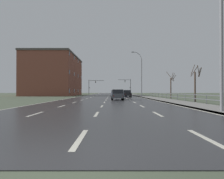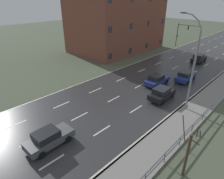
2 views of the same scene
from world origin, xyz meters
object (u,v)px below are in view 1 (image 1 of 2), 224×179
at_px(traffic_signal_left, 92,85).
at_px(car_near_right, 115,93).
at_px(car_distant, 118,95).
at_px(car_far_right, 127,93).
at_px(brick_building, 55,76).
at_px(street_lamp_foreground, 219,21).
at_px(car_mid_centre, 115,93).
at_px(car_near_left, 124,93).
at_px(street_lamp_midground, 141,75).
at_px(traffic_signal_right, 129,84).

bearing_deg(traffic_signal_left, car_near_right, -47.87).
distance_m(car_distant, car_far_right, 14.34).
distance_m(car_near_right, brick_building, 19.53).
relative_size(car_distant, car_far_right, 1.00).
relative_size(street_lamp_foreground, car_near_right, 2.79).
distance_m(street_lamp_foreground, traffic_signal_left, 59.66).
bearing_deg(car_mid_centre, car_near_left, 62.30).
xyz_separation_m(car_near_left, brick_building, (-20.68, 7.18, 5.33)).
relative_size(street_lamp_foreground, street_lamp_midground, 1.12).
xyz_separation_m(car_near_right, car_far_right, (2.61, -18.13, 0.00)).
height_order(street_lamp_midground, car_far_right, street_lamp_midground).
height_order(car_mid_centre, car_far_right, same).
height_order(traffic_signal_right, traffic_signal_left, traffic_signal_right).
xyz_separation_m(car_near_right, brick_building, (-18.46, -3.49, 5.33)).
distance_m(car_near_right, car_distant, 32.23).
height_order(traffic_signal_right, car_mid_centre, traffic_signal_right).
xyz_separation_m(car_mid_centre, car_near_left, (2.33, 4.26, 0.00)).
relative_size(street_lamp_foreground, traffic_signal_left, 1.99).
xyz_separation_m(traffic_signal_right, traffic_signal_left, (-13.80, 0.14, -0.10)).
distance_m(traffic_signal_right, car_far_right, 27.61).
bearing_deg(street_lamp_midground, car_near_right, 107.45).
height_order(car_near_left, brick_building, brick_building).
xyz_separation_m(traffic_signal_left, car_distant, (8.43, -41.54, -2.96)).
relative_size(car_near_right, car_far_right, 1.00).
height_order(street_lamp_foreground, car_mid_centre, street_lamp_foreground).
relative_size(traffic_signal_right, car_distant, 1.42).
xyz_separation_m(traffic_signal_left, car_far_right, (11.03, -27.44, -2.96)).
distance_m(traffic_signal_left, car_far_right, 29.73).
xyz_separation_m(street_lamp_foreground, car_far_right, (-3.14, 30.48, -4.82)).
height_order(traffic_signal_left, car_mid_centre, traffic_signal_left).
bearing_deg(car_distant, street_lamp_foreground, -72.20).
bearing_deg(street_lamp_midground, street_lamp_foreground, -90.06).
distance_m(traffic_signal_left, car_mid_centre, 25.79).
bearing_deg(street_lamp_foreground, brick_building, 118.21).
xyz_separation_m(traffic_signal_right, car_mid_centre, (-5.49, -24.09, -3.06)).
height_order(street_lamp_foreground, street_lamp_midground, street_lamp_foreground).
xyz_separation_m(car_near_left, car_far_right, (0.39, -7.46, 0.00)).
xyz_separation_m(street_lamp_midground, car_distant, (-5.76, -13.88, -4.26)).
height_order(street_lamp_foreground, car_near_left, street_lamp_foreground).
xyz_separation_m(traffic_signal_right, car_distant, (-5.36, -41.40, -3.06)).
xyz_separation_m(traffic_signal_right, car_far_right, (-2.76, -27.30, -3.06)).
distance_m(car_near_left, brick_building, 22.53).
relative_size(car_near_right, car_near_left, 0.99).
xyz_separation_m(car_near_right, car_mid_centre, (-0.12, -14.92, 0.00)).
bearing_deg(traffic_signal_right, traffic_signal_left, 179.40).
bearing_deg(street_lamp_foreground, car_near_right, 96.74).
relative_size(traffic_signal_left, car_near_right, 1.41).
distance_m(street_lamp_foreground, car_near_right, 49.18).
bearing_deg(brick_building, street_lamp_midground, -31.53).
relative_size(street_lamp_midground, car_far_right, 2.50).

